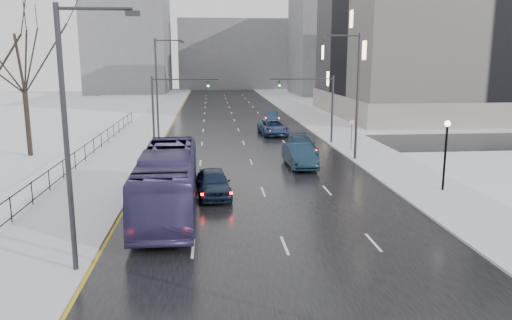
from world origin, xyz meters
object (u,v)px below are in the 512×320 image
object	(u,v)px
sedan_right_cross	(273,128)
streetlight_r_mid	(355,90)
lamppost_r_mid	(446,145)
bus	(168,181)
mast_signal_left	(165,102)
sedan_right_far	(301,146)
sedan_right_distant	(272,117)
tree_park_e	(31,157)
streetlight_l_far	(159,84)
mast_signal_right	(321,101)
sedan_right_near	(300,156)
no_uturn_sign	(352,126)
sedan_center_near	(213,183)
streetlight_l_near	(72,128)

from	to	relation	value
sedan_right_cross	streetlight_r_mid	bearing A→B (deg)	-76.00
lamppost_r_mid	bus	size ratio (longest dim) A/B	0.35
mast_signal_left	streetlight_r_mid	bearing A→B (deg)	-27.31
sedan_right_far	sedan_right_distant	size ratio (longest dim) A/B	1.26
tree_park_e	bus	bearing A→B (deg)	-52.59
streetlight_l_far	mast_signal_right	distance (m)	16.07
lamppost_r_mid	tree_park_e	bearing A→B (deg)	154.38
sedan_right_far	sedan_right_distant	distance (m)	22.02
tree_park_e	sedan_right_near	bearing A→B (deg)	-15.74
streetlight_r_mid	mast_signal_right	xyz separation A→B (m)	(-0.84, 8.00, -1.51)
tree_park_e	sedan_right_distant	distance (m)	30.87
no_uturn_sign	bus	size ratio (longest dim) A/B	0.22
lamppost_r_mid	sedan_center_near	distance (m)	14.21
streetlight_l_near	lamppost_r_mid	world-z (taller)	streetlight_l_near
streetlight_l_near	sedan_right_far	distance (m)	26.43
streetlight_l_far	mast_signal_left	xyz separation A→B (m)	(0.84, -4.00, -1.51)
mast_signal_right	sedan_right_distant	xyz separation A→B (m)	(-2.65, 16.72, -3.36)
streetlight_r_mid	streetlight_l_near	distance (m)	25.82
lamppost_r_mid	no_uturn_sign	bearing A→B (deg)	97.33
mast_signal_right	sedan_right_near	bearing A→B (deg)	-110.72
streetlight_l_far	bus	bearing A→B (deg)	-83.71
no_uturn_sign	bus	distance (m)	22.20
tree_park_e	sedan_right_distant	xyz separation A→B (m)	(22.88, 20.72, 0.74)
streetlight_l_near	sedan_center_near	distance (m)	12.48
mast_signal_right	sedan_right_cross	size ratio (longest dim) A/B	1.14
sedan_right_far	mast_signal_left	bearing A→B (deg)	155.31
sedan_right_distant	mast_signal_right	bearing A→B (deg)	-76.46
streetlight_l_near	sedan_center_near	bearing A→B (deg)	63.67
streetlight_r_mid	tree_park_e	bearing A→B (deg)	171.37
sedan_right_near	sedan_right_distant	bearing A→B (deg)	84.84
tree_park_e	streetlight_l_far	size ratio (longest dim) A/B	1.35
sedan_right_cross	sedan_right_far	size ratio (longest dim) A/B	1.06
streetlight_l_far	lamppost_r_mid	bearing A→B (deg)	-48.94
lamppost_r_mid	sedan_right_distant	bearing A→B (deg)	100.32
streetlight_l_far	no_uturn_sign	bearing A→B (deg)	-24.73
streetlight_l_far	sedan_right_cross	size ratio (longest dim) A/B	1.76
sedan_center_near	sedan_right_cross	world-z (taller)	sedan_center_near
sedan_center_near	sedan_right_near	bearing A→B (deg)	44.61
streetlight_r_mid	bus	bearing A→B (deg)	-137.06
sedan_right_cross	mast_signal_right	bearing A→B (deg)	-61.74
mast_signal_right	bus	bearing A→B (deg)	-121.72
tree_park_e	mast_signal_left	xyz separation A→B (m)	(10.87, 4.00, 4.11)
streetlight_l_near	no_uturn_sign	xyz separation A→B (m)	(17.37, 24.00, -3.32)
tree_park_e	mast_signal_right	size ratio (longest dim) A/B	2.08
streetlight_l_far	mast_signal_left	size ratio (longest dim) A/B	1.54
no_uturn_sign	sedan_right_far	world-z (taller)	no_uturn_sign
no_uturn_sign	sedan_right_distant	bearing A→B (deg)	102.31
mast_signal_left	lamppost_r_mid	bearing A→B (deg)	-44.48
mast_signal_right	bus	size ratio (longest dim) A/B	0.54
lamppost_r_mid	sedan_right_near	distance (m)	11.07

